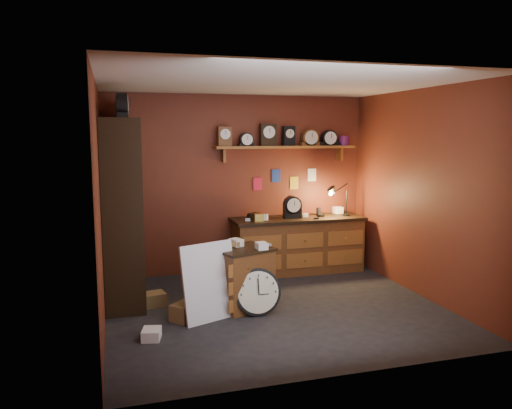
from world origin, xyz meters
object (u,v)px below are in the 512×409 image
Objects in this scene: big_round_clock at (258,292)px; workbench at (298,242)px; shelving_unit at (119,202)px; low_cabinet at (243,275)px.

workbench is at bearing 55.38° from big_round_clock.
shelving_unit is at bearing 143.36° from big_round_clock.
workbench is 1.82m from low_cabinet.
big_round_clock is (1.52, -1.13, -0.98)m from shelving_unit.
workbench is 3.63× the size of big_round_clock.
shelving_unit is at bearing -169.41° from workbench.
workbench reaches higher than low_cabinet.
shelving_unit is 1.86m from low_cabinet.
big_round_clock is (-1.12, -1.63, -0.20)m from workbench.
shelving_unit is 1.26× the size of workbench.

